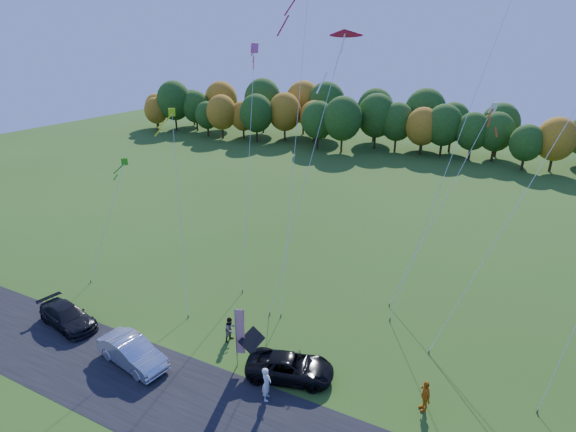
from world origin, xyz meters
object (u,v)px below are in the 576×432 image
at_px(silver_sedan, 132,352).
at_px(person_east, 425,396).
at_px(black_suv, 290,367).
at_px(feather_flag, 239,331).

distance_m(silver_sedan, person_east, 16.14).
xyz_separation_m(black_suv, feather_flag, (-2.95, -0.45, 1.66)).
bearing_deg(feather_flag, person_east, 7.89).
height_order(black_suv, feather_flag, feather_flag).
relative_size(person_east, feather_flag, 0.46).
height_order(silver_sedan, person_east, person_east).
distance_m(person_east, feather_flag, 10.21).
relative_size(black_suv, silver_sedan, 1.02).
bearing_deg(person_east, black_suv, -113.90).
relative_size(black_suv, feather_flag, 1.26).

